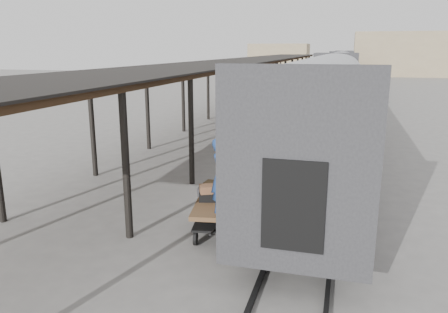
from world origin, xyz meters
name	(u,v)px	position (x,y,z in m)	size (l,w,h in m)	color
ground	(201,215)	(0.00, 0.00, 0.00)	(160.00, 160.00, 0.00)	slate
train	(339,72)	(3.19, 33.79, 2.69)	(3.45, 76.01, 4.01)	silver
canopy	(254,61)	(-3.40, 24.00, 4.00)	(4.90, 64.30, 4.15)	#422B19
rails	(337,98)	(3.20, 34.00, 0.06)	(1.54, 150.00, 0.12)	black
building_far	(404,54)	(14.00, 78.00, 4.00)	(18.00, 10.00, 8.00)	tan
building_left	(279,58)	(-10.00, 82.00, 3.00)	(12.00, 8.00, 6.00)	tan
baggage_cart	(219,209)	(0.85, -0.96, 0.65)	(1.63, 2.57, 0.86)	brown
suitcase_stack	(216,191)	(0.67, -0.64, 1.03)	(1.27, 1.23, 0.45)	#333335
luggage_tug	(257,115)	(-1.74, 17.43, 0.54)	(1.03, 1.44, 1.17)	maroon
porter	(221,175)	(1.10, -1.61, 1.82)	(0.70, 0.46, 1.91)	navy
pedestrian	(236,106)	(-3.46, 18.40, 0.98)	(1.15, 0.48, 1.97)	black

